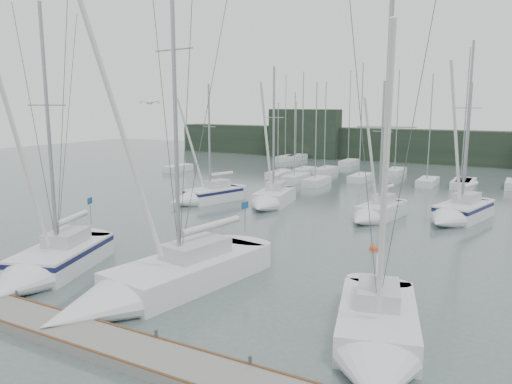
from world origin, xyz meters
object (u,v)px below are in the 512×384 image
sailboat_mid_a (202,196)px  sailboat_mid_d (456,214)px  sailboat_near_left (44,267)px  buoy_b (374,250)px  sailboat_mid_c (374,214)px  sailboat_near_center (147,286)px  buoy_c (202,230)px  sailboat_mid_b (270,200)px  buoy_a (210,236)px  sailboat_near_right (377,343)px

sailboat_mid_a → sailboat_mid_d: bearing=26.5°
sailboat_near_left → sailboat_mid_a: (-4.37, 20.34, -0.02)m
sailboat_near_left → sailboat_mid_a: 20.81m
sailboat_mid_d → buoy_b: bearing=-94.3°
sailboat_near_left → sailboat_mid_c: sailboat_near_left is taller
sailboat_near_center → buoy_c: (-5.17, 11.72, -0.62)m
sailboat_mid_b → sailboat_mid_d: 15.16m
buoy_b → sailboat_mid_b: bearing=144.1°
sailboat_mid_d → buoy_a: sailboat_mid_d is taller
sailboat_mid_b → buoy_c: sailboat_mid_b is taller
sailboat_near_left → sailboat_mid_c: 23.80m
sailboat_mid_b → buoy_b: size_ratio=23.92×
sailboat_near_right → buoy_c: sailboat_near_right is taller
sailboat_mid_b → buoy_a: size_ratio=23.43×
sailboat_near_left → sailboat_near_right: (17.25, 0.27, -0.08)m
sailboat_near_center → buoy_c: size_ratio=34.30×
buoy_a → buoy_c: bearing=144.1°
sailboat_mid_b → buoy_b: bearing=-45.8°
sailboat_near_left → sailboat_mid_d: sailboat_near_left is taller
sailboat_near_right → sailboat_near_center: bearing=164.0°
sailboat_near_right → buoy_c: 19.89m
buoy_b → buoy_a: bearing=-168.4°
sailboat_near_right → sailboat_mid_c: sailboat_near_right is taller
sailboat_near_center → sailboat_mid_a: size_ratio=1.68×
sailboat_near_right → sailboat_mid_a: size_ratio=1.20×
sailboat_mid_a → sailboat_near_left: bearing=-60.1°
sailboat_near_left → buoy_a: (2.68, 11.15, -0.63)m
sailboat_near_left → sailboat_mid_a: size_ratio=1.30×
sailboat_mid_b → sailboat_mid_c: (9.44, -0.78, -0.04)m
sailboat_mid_c → sailboat_near_right: bearing=-64.0°
sailboat_mid_d → buoy_b: 10.83m
sailboat_mid_d → buoy_c: (-15.54, -11.46, -0.65)m
sailboat_mid_b → sailboat_mid_d: size_ratio=0.90×
sailboat_mid_a → sailboat_mid_d: (21.21, 3.26, 0.05)m
sailboat_mid_c → sailboat_mid_d: (5.61, 2.63, 0.10)m
sailboat_near_right → buoy_c: size_ratio=24.46×
buoy_a → sailboat_near_right: bearing=-36.8°
sailboat_near_left → sailboat_mid_c: (11.24, 20.98, -0.07)m
sailboat_near_right → buoy_b: size_ratio=25.54×
sailboat_near_right → sailboat_mid_c: size_ratio=1.21×
buoy_a → sailboat_mid_c: bearing=49.0°
sailboat_mid_d → sailboat_near_left: bearing=-111.3°
sailboat_near_center → sailboat_mid_d: sailboat_near_center is taller
buoy_a → buoy_c: 1.70m
sailboat_near_right → sailboat_mid_d: (-0.41, 23.34, 0.11)m
sailboat_near_right → buoy_b: (-3.83, 13.08, -0.55)m
sailboat_mid_a → sailboat_mid_d: 21.46m
sailboat_near_right → buoy_a: 18.19m
sailboat_near_left → buoy_c: (1.31, 12.15, -0.63)m
sailboat_mid_d → buoy_a: 18.87m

